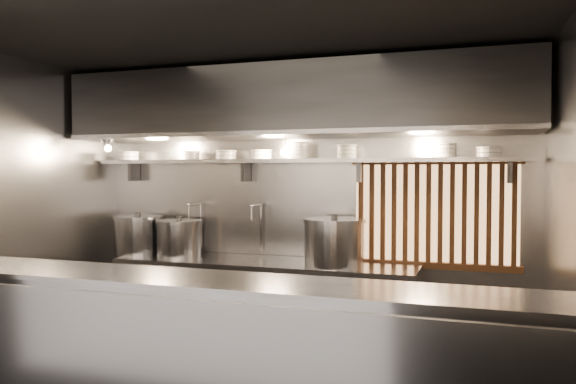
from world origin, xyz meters
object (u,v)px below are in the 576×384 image
Objects in this scene: stock_pot_left at (138,234)px; pendant_bulb at (285,152)px; heat_lamp at (107,143)px; stock_pot_mid at (179,238)px; stock_pot_right at (334,242)px.

pendant_bulb is at bearing 1.08° from stock_pot_left.
heat_lamp is 1.21m from stock_pot_mid.
stock_pot_right is at bearing -12.83° from pendant_bulb.
heat_lamp is 0.56× the size of stock_pot_left.
stock_pot_right reaches higher than stock_pot_left.
stock_pot_right reaches higher than stock_pot_mid.
heat_lamp is 1.83m from pendant_bulb.
pendant_bulb reaches higher than stock_pot_right.
heat_lamp is 0.47× the size of stock_pot_right.
pendant_bulb is (1.80, 0.35, -0.11)m from heat_lamp.
stock_pot_mid is at bearing -4.33° from stock_pot_left.
heat_lamp reaches higher than stock_pot_right.
stock_pot_left is at bearing 65.09° from heat_lamp.
stock_pot_left is (0.15, 0.32, -0.96)m from heat_lamp.
stock_pot_left is at bearing 175.67° from stock_pot_mid.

